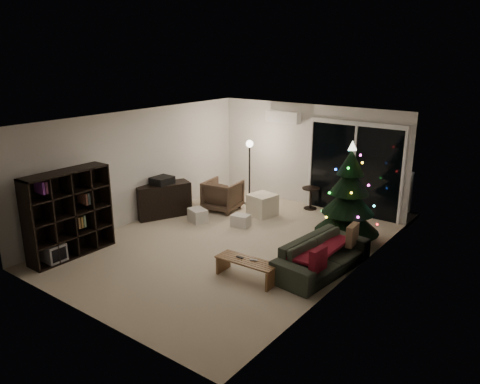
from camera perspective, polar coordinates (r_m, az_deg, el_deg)
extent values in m
plane|color=beige|center=(9.40, -1.60, -6.45)|extent=(6.50, 6.50, 0.00)
plane|color=white|center=(8.72, -1.73, 8.81)|extent=(6.50, 6.50, 0.00)
cube|color=silver|center=(11.62, 8.41, 4.42)|extent=(5.00, 0.02, 2.50)
cube|color=silver|center=(6.89, -18.84, -5.15)|extent=(5.00, 0.02, 2.50)
cube|color=silver|center=(10.67, -12.23, 3.10)|extent=(0.02, 6.50, 2.50)
cube|color=silver|center=(7.74, 12.98, -2.21)|extent=(0.02, 6.50, 2.50)
cube|color=black|center=(11.14, 13.73, 2.52)|extent=(2.20, 0.02, 2.10)
cube|color=white|center=(11.70, 5.28, 9.10)|extent=(0.90, 0.22, 0.28)
cube|color=#3F3833|center=(11.91, 14.37, -2.13)|extent=(2.60, 1.00, 0.10)
cube|color=white|center=(12.11, 15.30, 0.84)|extent=(2.20, 0.06, 1.00)
cube|color=black|center=(11.01, -9.36, -0.96)|extent=(0.95, 1.33, 0.78)
cube|color=black|center=(10.87, -9.47, 1.41)|extent=(0.40, 0.47, 0.17)
imported|color=brown|center=(11.30, -2.11, -0.39)|extent=(0.90, 0.92, 0.74)
cube|color=white|center=(10.98, 2.74, -1.56)|extent=(0.65, 0.65, 0.50)
cube|color=silver|center=(10.61, -5.18, -2.85)|extent=(0.50, 0.45, 0.30)
cube|color=silver|center=(10.30, 0.08, -3.50)|extent=(0.42, 0.35, 0.27)
cylinder|color=black|center=(11.52, 8.60, -0.76)|extent=(0.52, 0.52, 0.54)
cylinder|color=black|center=(11.61, 1.16, 2.22)|extent=(0.25, 0.25, 1.56)
imported|color=#252B22|center=(8.35, 10.01, -7.64)|extent=(0.99, 2.08, 0.59)
cube|color=#4D0614|center=(8.34, 9.44, -6.66)|extent=(0.63, 1.45, 0.05)
cube|color=brown|center=(8.71, 13.53, -5.11)|extent=(0.15, 0.40, 0.39)
cube|color=#4D0614|center=(7.62, 9.52, -8.13)|extent=(0.14, 0.39, 0.39)
cube|color=black|center=(8.02, -0.03, -7.97)|extent=(0.14, 0.04, 0.02)
cube|color=slate|center=(7.93, 1.65, -8.30)|extent=(0.13, 0.08, 0.02)
cone|color=black|center=(9.43, 13.15, -0.12)|extent=(1.38, 1.38, 2.07)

